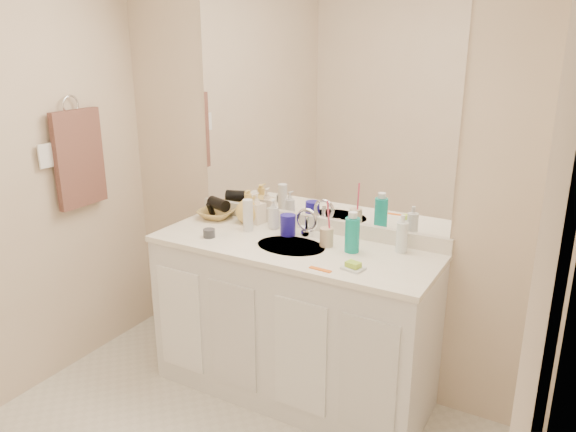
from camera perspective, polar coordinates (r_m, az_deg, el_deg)
The scene contains 26 objects.
wall_back at distance 3.06m, azimuth 3.01°, elevation 4.31°, with size 2.60×0.02×2.40m, color beige.
wall_right at distance 1.54m, azimuth 25.58°, elevation -11.82°, with size 0.02×2.60×2.40m, color beige.
vanity_cabinet at distance 3.11m, azimuth 0.46°, elevation -10.77°, with size 1.50×0.55×0.85m, color white.
countertop at distance 2.93m, azimuth 0.48°, elevation -3.19°, with size 1.52×0.57×0.03m, color white.
backsplash at distance 3.12m, azimuth 2.80°, elevation -0.75°, with size 1.52×0.03×0.08m, color white.
sink_basin at distance 2.91m, azimuth 0.29°, elevation -3.25°, with size 0.37×0.37×0.02m, color beige.
faucet at distance 3.03m, azimuth 1.95°, elevation -1.00°, with size 0.02×0.02×0.11m, color silver.
mirror at distance 2.99m, azimuth 3.07°, elevation 11.01°, with size 1.48×0.01×1.20m, color white.
blue_mug at distance 3.04m, azimuth -0.01°, elevation -0.91°, with size 0.08×0.08×0.11m, color #1E1698.
tan_cup at distance 2.89m, azimuth 3.94°, elevation -2.14°, with size 0.07×0.07×0.10m, color tan.
toothbrush at distance 2.86m, azimuth 4.16°, elevation -0.25°, with size 0.01×0.01×0.19m, color #DF3A5C.
mouthwash_bottle at distance 2.82m, azimuth 6.54°, elevation -1.93°, with size 0.07×0.07×0.18m, color #0C9588.
clear_pump_bottle at distance 2.85m, azimuth 11.49°, elevation -2.13°, with size 0.06×0.06×0.16m, color white.
soap_dish at distance 2.63m, azimuth 6.63°, elevation -5.28°, with size 0.10×0.08×0.01m, color silver.
green_soap at distance 2.63m, azimuth 6.65°, elevation -4.91°, with size 0.07×0.05×0.02m, color #A2D433.
orange_comb at distance 2.62m, azimuth 3.31°, elevation -5.44°, with size 0.11×0.02×0.00m, color orange.
dark_jar at distance 3.05m, azimuth -8.02°, elevation -1.74°, with size 0.06×0.06×0.05m, color #36383D.
extra_white_bottle at distance 3.11m, azimuth -4.09°, elevation 0.08°, with size 0.06×0.06×0.18m, color silver.
soap_bottle_white at distance 3.13m, azimuth -1.45°, elevation 0.21°, with size 0.07×0.07×0.17m, color silver.
soap_bottle_cream at distance 3.23m, azimuth -3.19°, elevation 0.80°, with size 0.08×0.08×0.18m, color #F7E5C9.
soap_bottle_yellow at distance 3.24m, azimuth -4.05°, elevation 0.97°, with size 0.15×0.15×0.19m, color #E8C05A.
wicker_basket at distance 3.36m, azimuth -7.29°, elevation 0.21°, with size 0.21×0.21×0.05m, color #A48342.
hair_dryer at distance 3.33m, azimuth -7.06°, elevation 1.22°, with size 0.07×0.07×0.14m, color black.
towel_ring at distance 3.38m, azimuth -21.23°, elevation 10.48°, with size 0.11×0.11×0.01m, color silver.
hand_towel at distance 3.41m, azimuth -20.45°, elevation 5.49°, with size 0.04×0.32×0.55m, color #462A25.
switch_plate at distance 3.30m, azimuth -23.42°, elevation 5.63°, with size 0.01×0.09×0.13m, color white.
Camera 1 is at (1.32, -1.36, 1.92)m, focal length 35.00 mm.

